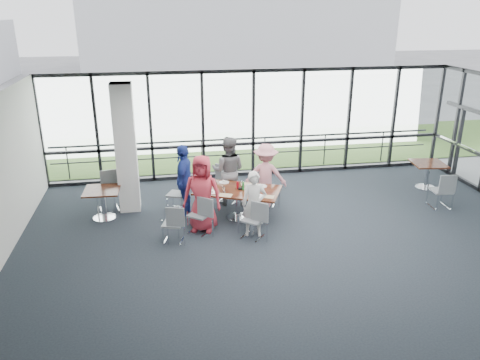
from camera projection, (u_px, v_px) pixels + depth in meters
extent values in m
cube|color=#1D232B|center=(300.00, 253.00, 9.83)|extent=(12.00, 10.00, 0.02)
cube|color=silver|center=(308.00, 102.00, 8.71)|extent=(12.00, 10.00, 0.04)
cube|color=silver|center=(456.00, 355.00, 4.65)|extent=(12.00, 0.10, 3.20)
cube|color=white|center=(253.00, 124.00, 13.89)|extent=(12.00, 0.10, 3.20)
cube|color=black|center=(459.00, 143.00, 13.91)|extent=(0.12, 1.60, 2.10)
cube|color=white|center=(126.00, 149.00, 11.45)|extent=(0.50, 0.50, 3.20)
cube|color=slate|center=(228.00, 134.00, 19.06)|extent=(80.00, 70.00, 0.02)
cube|color=#3D6127|center=(236.00, 147.00, 17.21)|extent=(80.00, 5.00, 0.01)
cube|color=silver|center=(235.00, 31.00, 38.98)|extent=(24.00, 10.00, 6.00)
cylinder|color=#2D2D33|center=(249.00, 153.00, 14.82)|extent=(12.00, 0.06, 0.06)
cube|color=#35120F|center=(238.00, 190.00, 11.22)|extent=(2.27, 1.82, 0.04)
cylinder|color=silver|center=(238.00, 205.00, 11.35)|extent=(0.12, 0.12, 0.71)
cylinder|color=silver|center=(238.00, 217.00, 11.46)|extent=(0.56, 0.56, 0.03)
cube|color=#35120F|center=(102.00, 190.00, 11.20)|extent=(0.87, 0.87, 0.04)
cylinder|color=silver|center=(103.00, 205.00, 11.33)|extent=(0.12, 0.12, 0.71)
cube|color=#35120F|center=(429.00, 164.00, 13.12)|extent=(0.99, 0.99, 0.04)
cylinder|color=silver|center=(427.00, 176.00, 13.25)|extent=(0.12, 0.12, 0.71)
imported|color=#B62C3A|center=(202.00, 194.00, 10.57)|extent=(1.01, 0.82, 1.79)
imported|color=silver|center=(254.00, 204.00, 10.36)|extent=(0.62, 0.51, 1.51)
imported|color=slate|center=(228.00, 171.00, 12.02)|extent=(1.00, 0.79, 1.81)
imported|color=pink|center=(266.00, 175.00, 11.91)|extent=(1.18, 0.83, 1.66)
imported|color=navy|center=(184.00, 180.00, 11.41)|extent=(0.83, 1.16, 1.79)
cylinder|color=white|center=(211.00, 192.00, 11.02)|extent=(0.27, 0.27, 0.01)
cylinder|color=white|center=(258.00, 196.00, 10.79)|extent=(0.28, 0.28, 0.01)
cylinder|color=white|center=(224.00, 182.00, 11.64)|extent=(0.25, 0.25, 0.01)
cylinder|color=white|center=(261.00, 186.00, 11.39)|extent=(0.28, 0.28, 0.01)
cylinder|color=white|center=(206.00, 186.00, 11.43)|extent=(0.27, 0.27, 0.01)
cylinder|color=white|center=(224.00, 190.00, 11.03)|extent=(0.06, 0.06, 0.13)
cylinder|color=white|center=(250.00, 190.00, 10.98)|extent=(0.07, 0.07, 0.15)
cylinder|color=white|center=(242.00, 184.00, 11.38)|extent=(0.07, 0.07, 0.13)
cylinder|color=white|center=(206.00, 187.00, 11.20)|extent=(0.06, 0.06, 0.13)
cube|color=beige|center=(225.00, 195.00, 10.86)|extent=(0.38, 0.33, 0.00)
cube|color=beige|center=(268.00, 197.00, 10.78)|extent=(0.34, 0.30, 0.00)
cube|color=beige|center=(246.00, 184.00, 11.55)|extent=(0.30, 0.23, 0.00)
cube|color=black|center=(240.00, 189.00, 11.21)|extent=(0.10, 0.07, 0.04)
cylinder|color=#9D0A15|center=(238.00, 185.00, 11.22)|extent=(0.06, 0.06, 0.18)
cylinder|color=#21792F|center=(243.00, 186.00, 11.15)|extent=(0.05, 0.05, 0.20)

